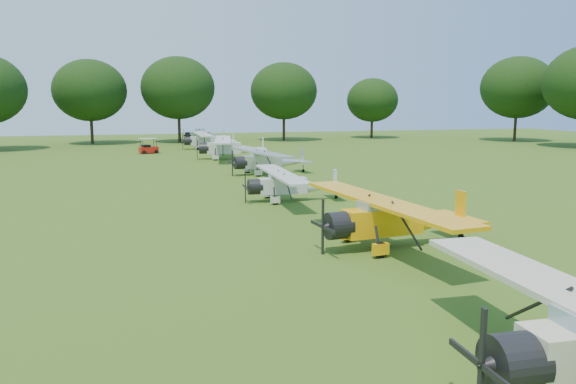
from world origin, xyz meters
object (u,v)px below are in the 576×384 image
(aircraft_4, at_px, (267,159))
(aircraft_7, at_px, (204,134))
(aircraft_2, at_px, (393,216))
(aircraft_3, at_px, (290,183))
(aircraft_6, at_px, (208,139))
(golf_cart, at_px, (148,148))
(aircraft_5, at_px, (229,146))

(aircraft_4, xyz_separation_m, aircraft_7, (-0.23, 39.91, -0.07))
(aircraft_2, distance_m, aircraft_3, 12.03)
(aircraft_3, bearing_deg, aircraft_6, 91.40)
(aircraft_2, relative_size, aircraft_6, 1.03)
(aircraft_2, distance_m, aircraft_4, 25.12)
(aircraft_3, xyz_separation_m, aircraft_7, (1.56, 53.04, 0.06))
(aircraft_3, height_order, aircraft_7, aircraft_7)
(aircraft_2, xyz_separation_m, golf_cart, (-8.44, 47.74, -0.73))
(aircraft_4, xyz_separation_m, golf_cart, (-9.11, 22.63, -0.66))
(aircraft_5, distance_m, aircraft_6, 13.62)
(aircraft_4, height_order, golf_cart, aircraft_4)
(golf_cart, bearing_deg, aircraft_4, -83.05)
(aircraft_2, height_order, aircraft_5, aircraft_5)
(aircraft_4, xyz_separation_m, aircraft_5, (-0.91, 13.42, 0.12))
(aircraft_7, bearing_deg, aircraft_5, -82.78)
(aircraft_4, distance_m, aircraft_7, 39.91)
(golf_cart, bearing_deg, aircraft_5, -63.31)
(aircraft_4, distance_m, aircraft_5, 13.45)
(aircraft_2, xyz_separation_m, aircraft_7, (0.44, 65.02, -0.14))
(aircraft_4, height_order, aircraft_6, aircraft_6)
(aircraft_3, xyz_separation_m, aircraft_4, (1.79, 13.13, 0.13))
(aircraft_4, bearing_deg, aircraft_2, -99.77)
(aircraft_2, distance_m, golf_cart, 48.48)
(aircraft_2, relative_size, aircraft_3, 1.18)
(aircraft_5, distance_m, aircraft_7, 26.50)
(aircraft_4, bearing_deg, golf_cart, 103.69)
(aircraft_4, relative_size, golf_cart, 4.66)
(aircraft_3, bearing_deg, aircraft_7, 90.29)
(aircraft_3, distance_m, aircraft_5, 26.57)
(aircraft_2, bearing_deg, aircraft_4, 82.80)
(aircraft_3, height_order, aircraft_5, aircraft_5)
(aircraft_4, xyz_separation_m, aircraft_6, (-1.39, 27.02, 0.03))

